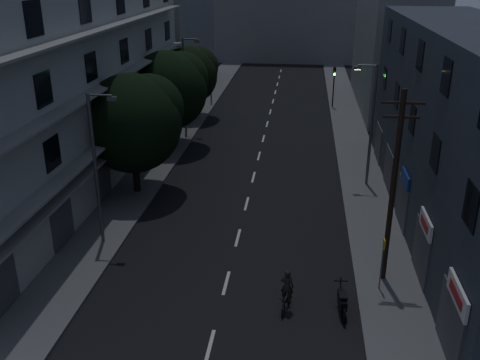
% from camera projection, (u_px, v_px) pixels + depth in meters
% --- Properties ---
extents(ground, '(160.00, 160.00, 0.00)m').
position_uv_depth(ground, '(259.00, 154.00, 42.06)').
color(ground, black).
rests_on(ground, ground).
extents(sidewalk_left, '(3.00, 90.00, 0.15)m').
position_uv_depth(sidewalk_left, '(166.00, 149.00, 42.85)').
color(sidewalk_left, '#565659').
rests_on(sidewalk_left, ground).
extents(sidewalk_right, '(3.00, 90.00, 0.15)m').
position_uv_depth(sidewalk_right, '(356.00, 157.00, 41.21)').
color(sidewalk_right, '#565659').
rests_on(sidewalk_right, ground).
extents(lane_markings, '(0.15, 60.50, 0.01)m').
position_uv_depth(lane_markings, '(265.00, 131.00, 47.81)').
color(lane_markings, beige).
rests_on(lane_markings, ground).
extents(building_left, '(7.00, 36.00, 14.00)m').
position_uv_depth(building_left, '(66.00, 79.00, 34.30)').
color(building_left, '#AAAAA5').
rests_on(building_left, ground).
extents(building_right, '(6.19, 28.00, 11.00)m').
position_uv_depth(building_right, '(467.00, 133.00, 28.55)').
color(building_right, '#2E333E').
rests_on(building_right, ground).
extents(building_far_left, '(6.00, 20.00, 16.00)m').
position_uv_depth(building_far_left, '(174.00, 19.00, 61.54)').
color(building_far_left, slate).
rests_on(building_far_left, ground).
extents(building_far_right, '(6.00, 20.00, 13.00)m').
position_uv_depth(building_far_right, '(393.00, 43.00, 53.95)').
color(building_far_right, slate).
rests_on(building_far_right, ground).
extents(building_far_end, '(24.00, 8.00, 10.00)m').
position_uv_depth(building_far_end, '(285.00, 27.00, 81.60)').
color(building_far_end, slate).
rests_on(building_far_end, ground).
extents(tree_near, '(6.20, 6.20, 7.64)m').
position_uv_depth(tree_near, '(133.00, 119.00, 33.10)').
color(tree_near, black).
rests_on(tree_near, sidewalk_left).
extents(tree_mid, '(6.19, 6.19, 7.62)m').
position_uv_depth(tree_mid, '(169.00, 87.00, 41.84)').
color(tree_mid, black).
rests_on(tree_mid, sidewalk_left).
extents(tree_far, '(5.45, 5.45, 6.74)m').
position_uv_depth(tree_far, '(189.00, 73.00, 50.15)').
color(tree_far, black).
rests_on(tree_far, sidewalk_left).
extents(traffic_signal_far_right, '(0.28, 0.37, 4.10)m').
position_uv_depth(traffic_signal_far_right, '(334.00, 78.00, 54.19)').
color(traffic_signal_far_right, black).
rests_on(traffic_signal_far_right, sidewalk_right).
extents(traffic_signal_far_left, '(0.28, 0.37, 4.10)m').
position_uv_depth(traffic_signal_far_left, '(211.00, 74.00, 56.14)').
color(traffic_signal_far_left, black).
rests_on(traffic_signal_far_left, sidewalk_left).
extents(street_lamp_left_near, '(1.51, 0.25, 8.00)m').
position_uv_depth(street_lamp_left_near, '(97.00, 162.00, 26.91)').
color(street_lamp_left_near, '#5B5E63').
rests_on(street_lamp_left_near, sidewalk_left).
extents(street_lamp_right, '(1.51, 0.25, 8.00)m').
position_uv_depth(street_lamp_right, '(370.00, 120.00, 34.29)').
color(street_lamp_right, slate).
rests_on(street_lamp_right, sidewalk_right).
extents(street_lamp_left_far, '(1.51, 0.25, 8.00)m').
position_uv_depth(street_lamp_left_far, '(186.00, 80.00, 45.95)').
color(street_lamp_left_far, '#515458').
rests_on(street_lamp_left_far, sidewalk_left).
extents(utility_pole, '(1.80, 0.24, 9.00)m').
position_uv_depth(utility_pole, '(393.00, 185.00, 23.43)').
color(utility_pole, black).
rests_on(utility_pole, sidewalk_right).
extents(bus_stop_sign, '(0.06, 0.35, 2.52)m').
position_uv_depth(bus_stop_sign, '(383.00, 255.00, 23.69)').
color(bus_stop_sign, '#595B60').
rests_on(bus_stop_sign, sidewalk_right).
extents(motorcycle, '(0.60, 2.07, 1.33)m').
position_uv_depth(motorcycle, '(342.00, 302.00, 22.71)').
color(motorcycle, black).
rests_on(motorcycle, ground).
extents(cyclist, '(0.85, 1.64, 1.98)m').
position_uv_depth(cyclist, '(287.00, 297.00, 22.85)').
color(cyclist, black).
rests_on(cyclist, ground).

